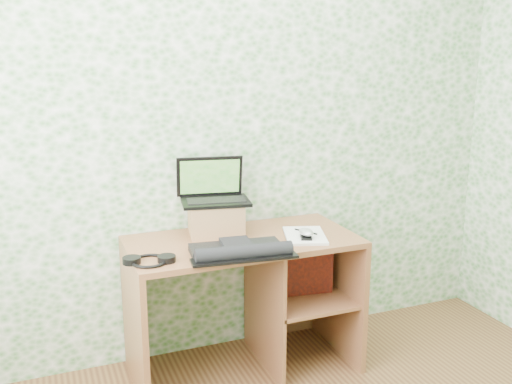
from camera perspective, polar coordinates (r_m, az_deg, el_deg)
name	(u,v)px	position (r m, az deg, el deg)	size (l,w,h in m)	color
wall_back	(223,128)	(3.17, -3.35, 6.44)	(3.50, 3.50, 0.00)	white
desk	(255,283)	(3.15, -0.14, -9.06)	(1.20, 0.60, 0.75)	brown
riser	(216,218)	(3.08, -4.05, -2.65)	(0.28, 0.24, 0.17)	olive
laptop	(213,191)	(3.08, -4.31, 0.07)	(0.39, 0.31, 0.24)	black
keyboard	(240,250)	(2.76, -1.65, -5.82)	(0.52, 0.31, 0.07)	black
headphones	(149,260)	(2.72, -10.63, -6.73)	(0.24, 0.21, 0.03)	black
notepad	(305,236)	(3.04, 4.91, -4.37)	(0.21, 0.30, 0.01)	silver
mouse	(306,234)	(2.98, 5.04, -4.24)	(0.07, 0.11, 0.04)	silver
pen	(306,232)	(3.08, 5.01, -3.97)	(0.01, 0.01, 0.14)	black
red_box	(308,265)	(3.21, 5.18, -7.25)	(0.27, 0.09, 0.33)	maroon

